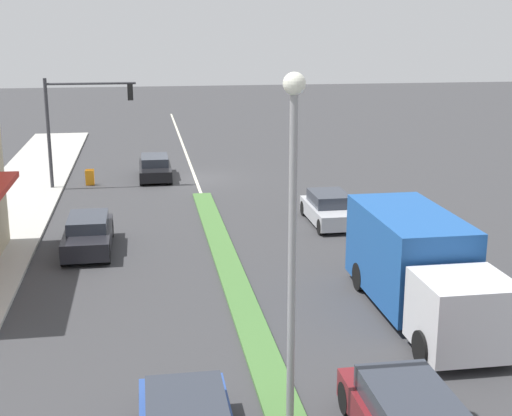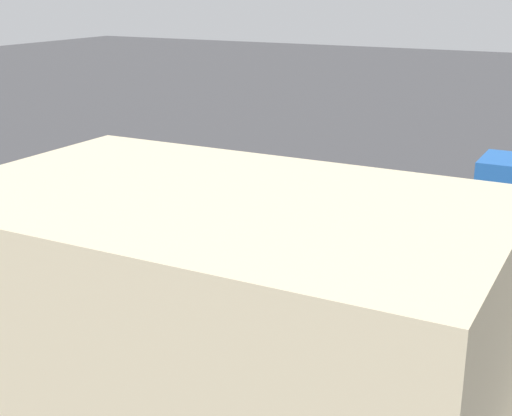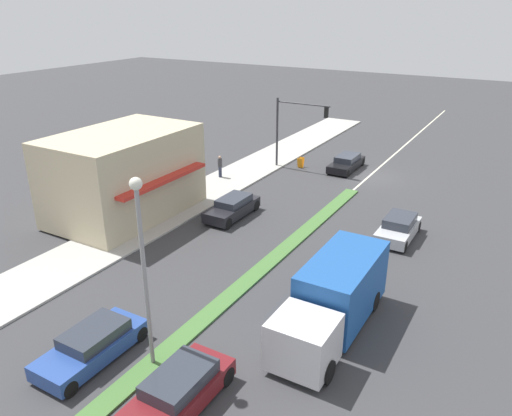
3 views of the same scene
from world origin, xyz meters
name	(u,v)px [view 1 (image 1 of 3)]	position (x,y,z in m)	size (l,w,h in m)	color
ground_plane	(240,297)	(0.00, 18.00, 0.00)	(160.00, 160.00, 0.00)	#38383A
lane_marking_center	(195,179)	(0.00, 0.00, 0.00)	(0.16, 60.00, 0.01)	beige
traffic_signal_main	(76,114)	(6.12, 1.51, 3.90)	(4.59, 0.34, 5.60)	#333338
street_lamp	(293,212)	(0.00, 25.71, 4.78)	(0.44, 0.44, 7.37)	gray
warning_aframe_sign	(90,177)	(5.68, 0.79, 0.43)	(0.45, 0.53, 0.84)	orange
delivery_truck	(419,267)	(-5.00, 20.15, 1.47)	(2.44, 7.50, 2.87)	silver
suv_black	(155,168)	(2.20, -0.59, 0.58)	(1.74, 4.42, 1.21)	black
sedan_silver	(330,209)	(-5.00, 10.14, 0.63)	(1.79, 3.95, 1.33)	#B7BABF
sedan_dark	(88,234)	(5.00, 12.32, 0.63)	(1.72, 4.29, 1.29)	black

